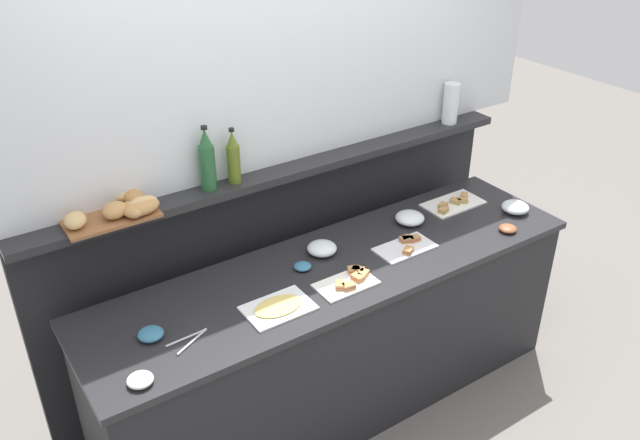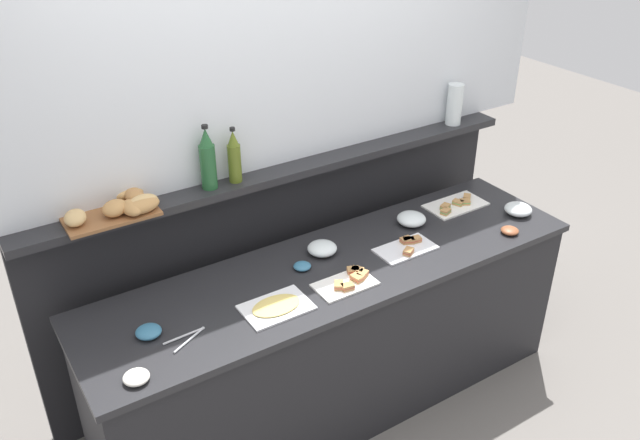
{
  "view_description": "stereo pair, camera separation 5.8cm",
  "coord_description": "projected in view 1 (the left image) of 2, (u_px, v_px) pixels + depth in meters",
  "views": [
    {
      "loc": [
        -1.56,
        -2.17,
        2.66
      ],
      "look_at": [
        -0.04,
        0.1,
        1.1
      ],
      "focal_mm": 37.29,
      "sensor_mm": 36.0,
      "label": 1
    },
    {
      "loc": [
        -1.51,
        -2.2,
        2.66
      ],
      "look_at": [
        -0.04,
        0.1,
        1.1
      ],
      "focal_mm": 37.29,
      "sensor_mm": 36.0,
      "label": 2
    }
  ],
  "objects": [
    {
      "name": "cold_cuts_platter",
      "position": [
        278.0,
        307.0,
        2.9
      ],
      "size": [
        0.3,
        0.21,
        0.02
      ],
      "color": "white",
      "rests_on": "buffet_counter"
    },
    {
      "name": "back_ledge_unit",
      "position": [
        284.0,
        258.0,
        3.69
      ],
      "size": [
        2.74,
        0.22,
        1.23
      ],
      "color": "black",
      "rests_on": "ground_plane"
    },
    {
      "name": "glass_bowl_small",
      "position": [
        515.0,
        208.0,
        3.66
      ],
      "size": [
        0.15,
        0.15,
        0.06
      ],
      "color": "silver",
      "rests_on": "buffet_counter"
    },
    {
      "name": "sandwich_platter_side",
      "position": [
        406.0,
        246.0,
        3.34
      ],
      "size": [
        0.31,
        0.17,
        0.04
      ],
      "color": "silver",
      "rests_on": "buffet_counter"
    },
    {
      "name": "serving_tongs",
      "position": [
        190.0,
        339.0,
        2.72
      ],
      "size": [
        0.19,
        0.09,
        0.01
      ],
      "color": "#B7BABF",
      "rests_on": "buffet_counter"
    },
    {
      "name": "condiment_bowl_cream",
      "position": [
        140.0,
        380.0,
        2.5
      ],
      "size": [
        0.1,
        0.1,
        0.04
      ],
      "primitive_type": "ellipsoid",
      "color": "silver",
      "rests_on": "buffet_counter"
    },
    {
      "name": "condiment_bowl_red",
      "position": [
        303.0,
        266.0,
        3.17
      ],
      "size": [
        0.08,
        0.08,
        0.03
      ],
      "primitive_type": "ellipsoid",
      "color": "teal",
      "rests_on": "buffet_counter"
    },
    {
      "name": "upper_wall_panel",
      "position": [
        273.0,
        26.0,
        3.08
      ],
      "size": [
        3.34,
        0.08,
        1.37
      ],
      "primitive_type": "cube",
      "color": "silver",
      "rests_on": "back_ledge_unit"
    },
    {
      "name": "ground_plane",
      "position": [
        280.0,
        341.0,
        4.07
      ],
      "size": [
        12.0,
        12.0,
        0.0
      ],
      "primitive_type": "plane",
      "color": "slate"
    },
    {
      "name": "wine_bottle_green",
      "position": [
        207.0,
        161.0,
        3.07
      ],
      "size": [
        0.08,
        0.08,
        0.32
      ],
      "color": "#23562D",
      "rests_on": "back_ledge_unit"
    },
    {
      "name": "olive_oil_bottle",
      "position": [
        233.0,
        158.0,
        3.14
      ],
      "size": [
        0.06,
        0.06,
        0.28
      ],
      "color": "#56661E",
      "rests_on": "back_ledge_unit"
    },
    {
      "name": "buffet_counter",
      "position": [
        337.0,
        337.0,
        3.42
      ],
      "size": [
        2.54,
        0.68,
        0.88
      ],
      "color": "black",
      "rests_on": "ground_plane"
    },
    {
      "name": "glass_bowl_large",
      "position": [
        321.0,
        249.0,
        3.28
      ],
      "size": [
        0.15,
        0.15,
        0.06
      ],
      "color": "silver",
      "rests_on": "buffet_counter"
    },
    {
      "name": "bread_basket",
      "position": [
        122.0,
        208.0,
        2.89
      ],
      "size": [
        0.43,
        0.27,
        0.08
      ],
      "color": "brown",
      "rests_on": "back_ledge_unit"
    },
    {
      "name": "glass_bowl_medium",
      "position": [
        410.0,
        218.0,
        3.55
      ],
      "size": [
        0.16,
        0.16,
        0.06
      ],
      "color": "silver",
      "rests_on": "buffet_counter"
    },
    {
      "name": "condiment_bowl_dark",
      "position": [
        151.0,
        334.0,
        2.73
      ],
      "size": [
        0.11,
        0.11,
        0.04
      ],
      "primitive_type": "ellipsoid",
      "color": "teal",
      "rests_on": "buffet_counter"
    },
    {
      "name": "sandwich_platter_front",
      "position": [
        349.0,
        281.0,
        3.07
      ],
      "size": [
        0.28,
        0.17,
        0.04
      ],
      "color": "white",
      "rests_on": "buffet_counter"
    },
    {
      "name": "sandwich_platter_rear",
      "position": [
        453.0,
        203.0,
        3.73
      ],
      "size": [
        0.34,
        0.19,
        0.04
      ],
      "color": "white",
      "rests_on": "buffet_counter"
    },
    {
      "name": "condiment_bowl_teal",
      "position": [
        508.0,
        228.0,
        3.48
      ],
      "size": [
        0.09,
        0.09,
        0.03
      ],
      "primitive_type": "ellipsoid",
      "color": "brown",
      "rests_on": "buffet_counter"
    },
    {
      "name": "water_carafe",
      "position": [
        451.0,
        103.0,
        3.82
      ],
      "size": [
        0.09,
        0.09,
        0.24
      ],
      "primitive_type": "cylinder",
      "color": "silver",
      "rests_on": "back_ledge_unit"
    }
  ]
}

